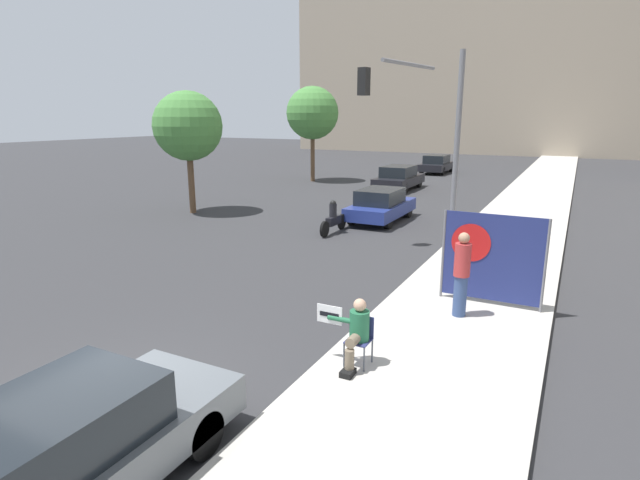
{
  "coord_description": "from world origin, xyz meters",
  "views": [
    {
      "loc": [
        5.88,
        -4.51,
        4.34
      ],
      "look_at": [
        0.59,
        5.75,
        1.46
      ],
      "focal_mm": 28.0,
      "sensor_mm": 36.0,
      "label": 1
    }
  ],
  "objects_px": {
    "seated_protester": "(356,331)",
    "pedestrian_behind": "(510,254)",
    "protest_banner": "(491,258)",
    "motorcycle_on_road": "(333,219)",
    "car_on_road_midblock": "(399,178)",
    "car_on_road_nearest": "(381,205)",
    "car_on_road_distant": "(437,164)",
    "jogger_on_sidewalk": "(462,274)",
    "parked_car_curbside": "(62,454)",
    "street_tree_near_curb": "(188,126)",
    "street_tree_midblock": "(312,113)",
    "traffic_light_pole": "(420,121)"
  },
  "relations": [
    {
      "from": "street_tree_near_curb",
      "to": "street_tree_midblock",
      "type": "xyz_separation_m",
      "value": [
        -0.5,
        12.67,
        0.63
      ]
    },
    {
      "from": "seated_protester",
      "to": "jogger_on_sidewalk",
      "type": "xyz_separation_m",
      "value": [
        1.1,
        3.07,
        0.31
      ]
    },
    {
      "from": "pedestrian_behind",
      "to": "street_tree_near_curb",
      "type": "height_order",
      "value": "street_tree_near_curb"
    },
    {
      "from": "car_on_road_distant",
      "to": "traffic_light_pole",
      "type": "bearing_deg",
      "value": -77.08
    },
    {
      "from": "pedestrian_behind",
      "to": "motorcycle_on_road",
      "type": "bearing_deg",
      "value": -153.32
    },
    {
      "from": "seated_protester",
      "to": "street_tree_near_curb",
      "type": "bearing_deg",
      "value": 144.82
    },
    {
      "from": "jogger_on_sidewalk",
      "to": "parked_car_curbside",
      "type": "distance_m",
      "value": 7.89
    },
    {
      "from": "car_on_road_midblock",
      "to": "motorcycle_on_road",
      "type": "distance_m",
      "value": 12.33
    },
    {
      "from": "jogger_on_sidewalk",
      "to": "car_on_road_nearest",
      "type": "distance_m",
      "value": 10.68
    },
    {
      "from": "protest_banner",
      "to": "car_on_road_nearest",
      "type": "height_order",
      "value": "protest_banner"
    },
    {
      "from": "traffic_light_pole",
      "to": "car_on_road_midblock",
      "type": "xyz_separation_m",
      "value": [
        -5.26,
        14.13,
        -3.46
      ]
    },
    {
      "from": "protest_banner",
      "to": "motorcycle_on_road",
      "type": "relative_size",
      "value": 1.07
    },
    {
      "from": "pedestrian_behind",
      "to": "protest_banner",
      "type": "distance_m",
      "value": 1.58
    },
    {
      "from": "car_on_road_distant",
      "to": "seated_protester",
      "type": "bearing_deg",
      "value": -77.9
    },
    {
      "from": "parked_car_curbside",
      "to": "street_tree_midblock",
      "type": "xyz_separation_m",
      "value": [
        -11.37,
        27.17,
        3.81
      ]
    },
    {
      "from": "jogger_on_sidewalk",
      "to": "parked_car_curbside",
      "type": "bearing_deg",
      "value": 46.85
    },
    {
      "from": "jogger_on_sidewalk",
      "to": "motorcycle_on_road",
      "type": "distance_m",
      "value": 8.84
    },
    {
      "from": "pedestrian_behind",
      "to": "traffic_light_pole",
      "type": "relative_size",
      "value": 0.28
    },
    {
      "from": "street_tree_midblock",
      "to": "motorcycle_on_road",
      "type": "bearing_deg",
      "value": -59.03
    },
    {
      "from": "jogger_on_sidewalk",
      "to": "street_tree_midblock",
      "type": "height_order",
      "value": "street_tree_midblock"
    },
    {
      "from": "seated_protester",
      "to": "jogger_on_sidewalk",
      "type": "distance_m",
      "value": 3.28
    },
    {
      "from": "car_on_road_midblock",
      "to": "car_on_road_distant",
      "type": "bearing_deg",
      "value": 91.56
    },
    {
      "from": "parked_car_curbside",
      "to": "car_on_road_distant",
      "type": "xyz_separation_m",
      "value": [
        -5.11,
        36.0,
        -0.0
      ]
    },
    {
      "from": "parked_car_curbside",
      "to": "car_on_road_midblock",
      "type": "bearing_deg",
      "value": 100.55
    },
    {
      "from": "car_on_road_distant",
      "to": "motorcycle_on_road",
      "type": "height_order",
      "value": "car_on_road_distant"
    },
    {
      "from": "jogger_on_sidewalk",
      "to": "pedestrian_behind",
      "type": "height_order",
      "value": "jogger_on_sidewalk"
    },
    {
      "from": "jogger_on_sidewalk",
      "to": "car_on_road_nearest",
      "type": "relative_size",
      "value": 0.44
    },
    {
      "from": "protest_banner",
      "to": "street_tree_near_curb",
      "type": "bearing_deg",
      "value": 156.47
    },
    {
      "from": "seated_protester",
      "to": "pedestrian_behind",
      "type": "xyz_separation_m",
      "value": [
        1.76,
        5.61,
        0.19
      ]
    },
    {
      "from": "seated_protester",
      "to": "traffic_light_pole",
      "type": "height_order",
      "value": "traffic_light_pole"
    },
    {
      "from": "pedestrian_behind",
      "to": "car_on_road_nearest",
      "type": "relative_size",
      "value": 0.39
    },
    {
      "from": "car_on_road_midblock",
      "to": "motorcycle_on_road",
      "type": "xyz_separation_m",
      "value": [
        1.52,
        -12.23,
        -0.18
      ]
    },
    {
      "from": "parked_car_curbside",
      "to": "street_tree_near_curb",
      "type": "height_order",
      "value": "street_tree_near_curb"
    },
    {
      "from": "protest_banner",
      "to": "street_tree_near_curb",
      "type": "height_order",
      "value": "street_tree_near_curb"
    },
    {
      "from": "parked_car_curbside",
      "to": "motorcycle_on_road",
      "type": "distance_m",
      "value": 14.15
    },
    {
      "from": "jogger_on_sidewalk",
      "to": "parked_car_curbside",
      "type": "relative_size",
      "value": 0.42
    },
    {
      "from": "jogger_on_sidewalk",
      "to": "car_on_road_midblock",
      "type": "xyz_separation_m",
      "value": [
        -7.62,
        18.62,
        -0.38
      ]
    },
    {
      "from": "jogger_on_sidewalk",
      "to": "street_tree_near_curb",
      "type": "xyz_separation_m",
      "value": [
        -13.64,
        7.13,
        2.79
      ]
    },
    {
      "from": "protest_banner",
      "to": "car_on_road_midblock",
      "type": "distance_m",
      "value": 19.37
    },
    {
      "from": "car_on_road_midblock",
      "to": "car_on_road_distant",
      "type": "height_order",
      "value": "car_on_road_midblock"
    },
    {
      "from": "car_on_road_midblock",
      "to": "street_tree_near_curb",
      "type": "xyz_separation_m",
      "value": [
        -6.03,
        -11.48,
        3.17
      ]
    },
    {
      "from": "pedestrian_behind",
      "to": "street_tree_near_curb",
      "type": "xyz_separation_m",
      "value": [
        -14.31,
        4.59,
        2.9
      ]
    },
    {
      "from": "traffic_light_pole",
      "to": "jogger_on_sidewalk",
      "type": "bearing_deg",
      "value": -62.35
    },
    {
      "from": "protest_banner",
      "to": "motorcycle_on_road",
      "type": "xyz_separation_m",
      "value": [
        -6.53,
        5.38,
        -0.71
      ]
    },
    {
      "from": "protest_banner",
      "to": "street_tree_midblock",
      "type": "distance_m",
      "value": 24.01
    },
    {
      "from": "parked_car_curbside",
      "to": "car_on_road_distant",
      "type": "distance_m",
      "value": 36.36
    },
    {
      "from": "seated_protester",
      "to": "protest_banner",
      "type": "xyz_separation_m",
      "value": [
        1.53,
        4.07,
        0.46
      ]
    },
    {
      "from": "jogger_on_sidewalk",
      "to": "car_on_road_distant",
      "type": "xyz_separation_m",
      "value": [
        -7.89,
        28.63,
        -0.39
      ]
    },
    {
      "from": "street_tree_near_curb",
      "to": "seated_protester",
      "type": "bearing_deg",
      "value": -39.12
    },
    {
      "from": "jogger_on_sidewalk",
      "to": "protest_banner",
      "type": "bearing_deg",
      "value": -135.95
    }
  ]
}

